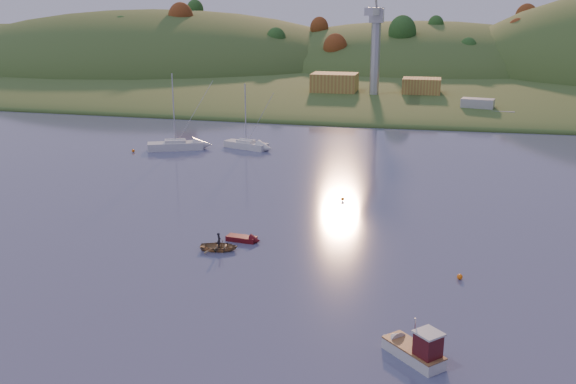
% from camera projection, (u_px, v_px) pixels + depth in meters
% --- Properties ---
extents(ground, '(500.00, 500.00, 0.00)m').
position_uv_depth(ground, '(162.00, 369.00, 42.13)').
color(ground, '#3D4365').
rests_on(ground, ground).
extents(far_shore, '(620.00, 220.00, 1.50)m').
position_uv_depth(far_shore, '(396.00, 66.00, 257.42)').
color(far_shore, '#2D441B').
rests_on(far_shore, ground).
extents(shore_slope, '(640.00, 150.00, 7.00)m').
position_uv_depth(shore_slope, '(381.00, 84.00, 196.58)').
color(shore_slope, '#2D441B').
rests_on(shore_slope, ground).
extents(hill_left_far, '(120.00, 100.00, 32.00)m').
position_uv_depth(hill_left_far, '(21.00, 61.00, 277.83)').
color(hill_left_far, '#2D441B').
rests_on(hill_left_far, ground).
extents(hill_left, '(170.00, 140.00, 44.00)m').
position_uv_depth(hill_left, '(156.00, 68.00, 248.72)').
color(hill_left, '#2D441B').
rests_on(hill_left, ground).
extents(hill_center, '(140.00, 120.00, 36.00)m').
position_uv_depth(hill_center, '(419.00, 71.00, 236.55)').
color(hill_center, '#2D441B').
rests_on(hill_center, ground).
extents(hillside_trees, '(280.00, 50.00, 32.00)m').
position_uv_depth(hillside_trees, '(387.00, 77.00, 215.30)').
color(hillside_trees, '#234C1B').
rests_on(hillside_trees, ground).
extents(wharf, '(42.00, 16.00, 2.40)m').
position_uv_depth(wharf, '(387.00, 100.00, 154.92)').
color(wharf, slate).
rests_on(wharf, ground).
extents(shed_west, '(11.00, 8.00, 4.80)m').
position_uv_depth(shed_west, '(335.00, 83.00, 157.65)').
color(shed_west, olive).
rests_on(shed_west, wharf).
extents(shed_east, '(9.00, 7.00, 4.00)m').
position_uv_depth(shed_east, '(421.00, 87.00, 154.18)').
color(shed_east, olive).
rests_on(shed_east, wharf).
extents(dock_crane, '(3.20, 28.00, 20.30)m').
position_uv_depth(dock_crane, '(375.00, 32.00, 147.74)').
color(dock_crane, '#B7B7BC').
rests_on(dock_crane, wharf).
extents(fishing_boat, '(5.03, 4.96, 3.44)m').
position_uv_depth(fishing_boat, '(410.00, 347.00, 43.43)').
color(fishing_boat, silver).
rests_on(fishing_boat, ground).
extents(sailboat_near, '(9.39, 6.11, 12.57)m').
position_uv_depth(sailboat_near, '(175.00, 145.00, 106.48)').
color(sailboat_near, silver).
rests_on(sailboat_near, ground).
extents(sailboat_far, '(8.13, 4.82, 10.82)m').
position_uv_depth(sailboat_far, '(246.00, 144.00, 107.49)').
color(sailboat_far, silver).
rests_on(sailboat_far, ground).
extents(canoe, '(4.03, 3.15, 0.76)m').
position_uv_depth(canoe, '(219.00, 247.00, 62.57)').
color(canoe, olive).
rests_on(canoe, ground).
extents(paddler, '(0.45, 0.61, 1.55)m').
position_uv_depth(paddler, '(219.00, 243.00, 62.46)').
color(paddler, black).
rests_on(paddler, ground).
extents(red_tender, '(3.70, 1.63, 1.22)m').
position_uv_depth(red_tender, '(248.00, 239.00, 64.87)').
color(red_tender, '#580C12').
rests_on(red_tender, ground).
extents(work_vessel, '(16.46, 8.47, 4.03)m').
position_uv_depth(work_vessel, '(477.00, 111.00, 137.37)').
color(work_vessel, slate).
rests_on(work_vessel, ground).
extents(buoy_0, '(0.50, 0.50, 0.50)m').
position_uv_depth(buoy_0, '(460.00, 277.00, 55.91)').
color(buoy_0, orange).
rests_on(buoy_0, ground).
extents(buoy_1, '(0.50, 0.50, 0.50)m').
position_uv_depth(buoy_1, '(343.00, 199.00, 78.50)').
color(buoy_1, orange).
rests_on(buoy_1, ground).
extents(buoy_2, '(0.50, 0.50, 0.50)m').
position_uv_depth(buoy_2, '(133.00, 151.00, 104.84)').
color(buoy_2, orange).
rests_on(buoy_2, ground).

